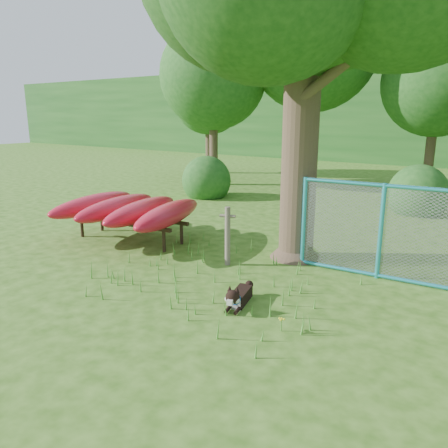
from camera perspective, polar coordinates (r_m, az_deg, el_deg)
The scene contains 12 objects.
ground at distance 7.60m, azimuth -6.52°, elevation -8.95°, with size 80.00×80.00×0.00m, color #295511.
wooden_post at distance 8.72m, azimuth 0.47°, elevation -1.38°, with size 0.33×0.17×1.20m.
kayak_rack at distance 10.65m, azimuth -12.29°, elevation 1.93°, with size 3.63×3.23×1.01m.
husky_dog at distance 7.03m, azimuth 1.86°, elevation -9.49°, with size 0.42×0.96×0.43m.
fence_section at distance 8.44m, azimuth 19.78°, elevation -0.95°, with size 3.05×0.25×2.97m.
wildflower_clump at distance 6.31m, azimuth 7.51°, elevation -12.34°, with size 0.10×0.10×0.21m.
bg_tree_a at distance 18.93m, azimuth -1.42°, elevation 18.74°, with size 4.40×4.40×6.70m.
bg_tree_b at distance 19.02m, azimuth 11.67°, elevation 21.87°, with size 5.20×5.20×8.22m.
bg_tree_c at distance 18.51m, azimuth 26.15°, elevation 16.30°, with size 4.00×4.00×6.12m.
bg_tree_f at distance 22.78m, azimuth -2.02°, elevation 16.06°, with size 3.60×3.60×5.55m.
shrub_left at distance 16.24m, azimuth -2.30°, elevation 3.61°, with size 1.80×1.80×1.80m, color #1B4F19.
shrub_mid at distance 14.75m, azimuth 23.78°, elevation 1.32°, with size 1.80×1.80×1.80m, color #1B4F19.
Camera 1 is at (4.68, -5.20, 2.97)m, focal length 35.00 mm.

